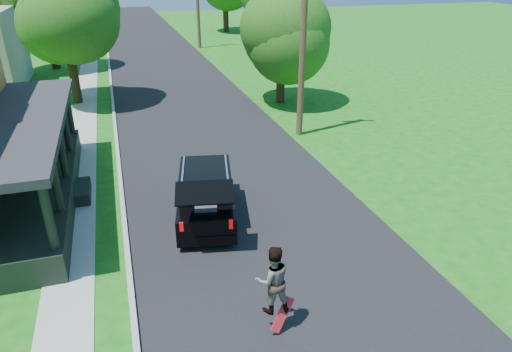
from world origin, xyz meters
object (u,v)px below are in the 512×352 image
object	(u,v)px
skateboarder	(273,280)
tree_right_near	(281,27)
black_suv	(206,195)
utility_pole_near	(304,20)

from	to	relation	value
skateboarder	tree_right_near	distance (m)	18.68
skateboarder	tree_right_near	bearing A→B (deg)	-106.82
skateboarder	tree_right_near	xyz separation A→B (m)	(6.46, 17.28, 2.94)
black_suv	skateboarder	bearing A→B (deg)	-74.41
tree_right_near	utility_pole_near	xyz separation A→B (m)	(-0.96, -5.46, 1.01)
black_suv	utility_pole_near	distance (m)	9.80
tree_right_near	skateboarder	bearing A→B (deg)	-110.49
black_suv	tree_right_near	world-z (taller)	tree_right_near
tree_right_near	utility_pole_near	size ratio (longest dim) A/B	0.67
black_suv	tree_right_near	distance (m)	14.14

